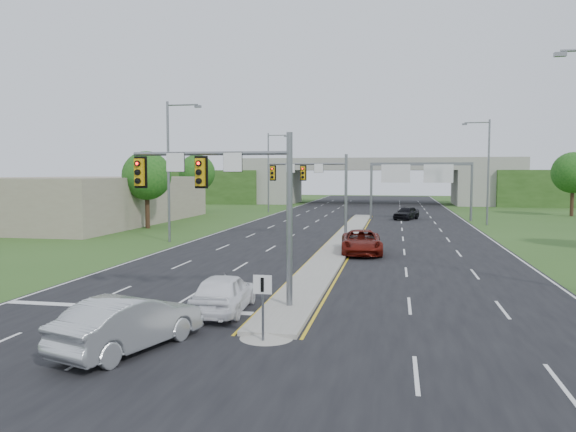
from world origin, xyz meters
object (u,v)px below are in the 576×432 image
at_px(overpass, 373,184).
at_px(car_white, 224,293).
at_px(sign_gantry, 419,175).
at_px(car_far_c, 406,213).
at_px(car_silver, 129,323).
at_px(keep_right_sign, 263,296).
at_px(car_far_a, 361,242).
at_px(signal_mast_near, 233,190).
at_px(signal_mast_far, 319,182).

relative_size(overpass, car_white, 17.58).
bearing_deg(sign_gantry, car_white, -101.20).
bearing_deg(car_far_c, sign_gantry, 2.03).
bearing_deg(overpass, car_far_c, -81.29).
xyz_separation_m(overpass, car_silver, (-3.83, -85.98, -2.70)).
bearing_deg(keep_right_sign, car_far_a, 84.85).
bearing_deg(overpass, signal_mast_near, -91.62).
xyz_separation_m(car_white, car_far_a, (4.26, 17.03, 0.02)).
xyz_separation_m(keep_right_sign, sign_gantry, (6.68, 49.45, 3.72)).
height_order(signal_mast_near, car_far_a, signal_mast_near).
xyz_separation_m(signal_mast_near, sign_gantry, (8.95, 44.99, 0.51)).
distance_m(signal_mast_near, sign_gantry, 45.88).
bearing_deg(signal_mast_far, sign_gantry, 65.89).
xyz_separation_m(signal_mast_far, sign_gantry, (8.95, 19.99, 0.51)).
bearing_deg(car_white, signal_mast_near, -101.45).
bearing_deg(car_far_a, sign_gantry, 75.44).
bearing_deg(car_far_c, car_silver, -77.86).
bearing_deg(car_far_a, signal_mast_far, 109.80).
xyz_separation_m(signal_mast_near, car_silver, (-1.57, -5.91, -3.87)).
relative_size(sign_gantry, overpass, 0.14).
xyz_separation_m(keep_right_sign, overpass, (0.00, 84.53, 2.04)).
distance_m(signal_mast_far, car_white, 26.21).
bearing_deg(signal_mast_far, keep_right_sign, -85.61).
bearing_deg(car_white, car_far_a, -106.74).
height_order(sign_gantry, car_white, sign_gantry).
bearing_deg(car_white, signal_mast_far, -93.01).
distance_m(keep_right_sign, car_far_a, 20.67).
distance_m(keep_right_sign, car_far_c, 50.24).
xyz_separation_m(sign_gantry, car_silver, (-10.52, -50.90, -4.38)).
distance_m(overpass, car_far_c, 35.08).
height_order(car_white, car_far_c, car_far_c).
distance_m(car_silver, car_far_a, 22.75).
relative_size(car_silver, car_far_a, 0.89).
relative_size(keep_right_sign, car_white, 0.48).
height_order(car_silver, car_far_c, car_silver).
distance_m(signal_mast_far, keep_right_sign, 29.71).
bearing_deg(car_white, car_silver, 71.34).
bearing_deg(signal_mast_near, car_far_c, 80.57).
bearing_deg(car_silver, keep_right_sign, -141.13).
height_order(keep_right_sign, car_far_a, keep_right_sign).
bearing_deg(signal_mast_near, car_far_a, 75.67).
bearing_deg(car_far_a, car_far_c, 78.25).
bearing_deg(keep_right_sign, overpass, 90.00).
bearing_deg(signal_mast_near, sign_gantry, 78.75).
xyz_separation_m(overpass, car_far_a, (1.85, -63.96, -2.74)).
bearing_deg(car_white, overpass, -94.41).
xyz_separation_m(keep_right_sign, car_far_a, (1.85, 20.57, -0.70)).
bearing_deg(car_far_c, car_white, -77.21).
relative_size(overpass, car_far_c, 17.50).
relative_size(keep_right_sign, sign_gantry, 0.19).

